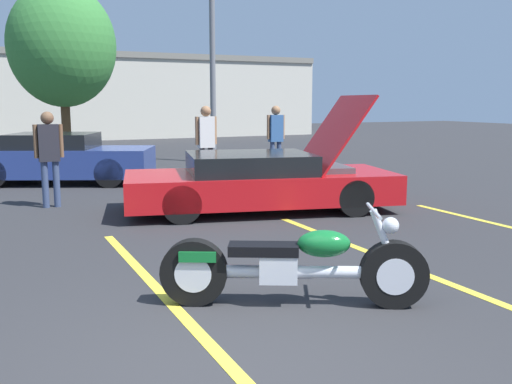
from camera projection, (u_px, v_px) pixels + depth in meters
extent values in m
plane|color=#2D2D30|center=(236.00, 378.00, 4.08)|extent=(80.00, 80.00, 0.00)
cube|color=yellow|center=(169.00, 301.00, 5.64)|extent=(0.12, 6.00, 0.01)
cube|color=yellow|center=(401.00, 265.00, 6.87)|extent=(0.12, 6.00, 0.01)
cube|color=beige|center=(15.00, 96.00, 28.32)|extent=(32.00, 4.00, 4.40)
cube|color=slate|center=(12.00, 54.00, 28.00)|extent=(32.00, 4.20, 0.30)
cylinder|color=slate|center=(213.00, 58.00, 17.88)|extent=(0.18, 0.18, 6.58)
cylinder|color=brown|center=(66.00, 124.00, 20.20)|extent=(0.32, 0.32, 2.27)
ellipsoid|color=#387F38|center=(62.00, 46.00, 19.77)|extent=(3.68, 3.68, 4.23)
cylinder|color=black|center=(394.00, 274.00, 5.43)|extent=(0.65, 0.44, 0.65)
cylinder|color=black|center=(194.00, 272.00, 5.50)|extent=(0.65, 0.44, 0.65)
cylinder|color=silver|center=(394.00, 274.00, 5.43)|extent=(0.39, 0.32, 0.36)
cylinder|color=silver|center=(194.00, 272.00, 5.50)|extent=(0.39, 0.32, 0.36)
cylinder|color=silver|center=(293.00, 272.00, 5.46)|extent=(1.50, 0.86, 0.12)
cube|color=silver|center=(278.00, 267.00, 5.46)|extent=(0.43, 0.38, 0.28)
ellipsoid|color=#146B2D|center=(324.00, 244.00, 5.41)|extent=(0.58, 0.48, 0.26)
cube|color=black|center=(263.00, 249.00, 5.44)|extent=(0.71, 0.54, 0.10)
cube|color=#146B2D|center=(199.00, 254.00, 5.47)|extent=(0.42, 0.36, 0.10)
cylinder|color=silver|center=(385.00, 241.00, 5.38)|extent=(0.30, 0.20, 0.63)
cylinder|color=silver|center=(374.00, 211.00, 5.34)|extent=(0.36, 0.64, 0.04)
sphere|color=silver|center=(391.00, 226.00, 5.36)|extent=(0.16, 0.16, 0.16)
cylinder|color=silver|center=(249.00, 274.00, 5.59)|extent=(1.14, 0.66, 0.09)
cube|color=red|center=(260.00, 187.00, 10.25)|extent=(5.07, 3.02, 0.51)
cube|color=black|center=(250.00, 163.00, 10.14)|extent=(2.49, 2.20, 0.35)
cylinder|color=black|center=(355.00, 198.00, 9.73)|extent=(0.67, 0.37, 0.64)
cylinder|color=black|center=(323.00, 184.00, 11.39)|extent=(0.67, 0.37, 0.64)
cylinder|color=black|center=(182.00, 204.00, 9.14)|extent=(0.67, 0.37, 0.64)
cylinder|color=black|center=(175.00, 188.00, 10.80)|extent=(0.67, 0.37, 0.64)
cube|color=red|center=(333.00, 134.00, 10.37)|extent=(1.38, 1.97, 1.38)
cube|color=#4C4C51|center=(329.00, 173.00, 10.47)|extent=(0.84, 1.18, 0.28)
cube|color=navy|center=(62.00, 162.00, 13.67)|extent=(4.57, 3.32, 0.66)
cube|color=black|center=(53.00, 141.00, 13.58)|extent=(2.38, 2.20, 0.35)
cylinder|color=black|center=(110.00, 173.00, 12.98)|extent=(0.70, 0.48, 0.67)
cylinder|color=black|center=(123.00, 165.00, 14.46)|extent=(0.70, 0.48, 0.67)
cylinder|color=black|center=(19.00, 166.00, 14.41)|extent=(0.70, 0.48, 0.67)
cylinder|color=#38476B|center=(45.00, 185.00, 10.51)|extent=(0.12, 0.12, 0.86)
cylinder|color=#38476B|center=(57.00, 184.00, 10.59)|extent=(0.12, 0.12, 0.86)
cube|color=#26262D|center=(49.00, 143.00, 10.43)|extent=(0.36, 0.20, 0.68)
cylinder|color=brown|center=(36.00, 141.00, 10.33)|extent=(0.08, 0.08, 0.61)
cylinder|color=brown|center=(61.00, 141.00, 10.52)|extent=(0.08, 0.08, 0.61)
sphere|color=brown|center=(47.00, 118.00, 10.36)|extent=(0.23, 0.23, 0.23)
cylinder|color=#333338|center=(202.00, 167.00, 13.13)|extent=(0.12, 0.12, 0.90)
cylinder|color=#333338|center=(211.00, 167.00, 13.21)|extent=(0.12, 0.12, 0.90)
cube|color=white|center=(206.00, 132.00, 13.04)|extent=(0.36, 0.20, 0.71)
cylinder|color=#9E704C|center=(197.00, 131.00, 12.94)|extent=(0.08, 0.08, 0.64)
cylinder|color=#9E704C|center=(215.00, 130.00, 13.13)|extent=(0.08, 0.08, 0.64)
sphere|color=#9E704C|center=(206.00, 111.00, 12.97)|extent=(0.24, 0.24, 0.24)
cylinder|color=#38476B|center=(272.00, 158.00, 15.14)|extent=(0.12, 0.12, 0.89)
cylinder|color=#38476B|center=(279.00, 158.00, 15.22)|extent=(0.12, 0.12, 0.89)
cube|color=#335B93|center=(276.00, 128.00, 15.05)|extent=(0.36, 0.20, 0.70)
cylinder|color=#9E704C|center=(268.00, 127.00, 14.95)|extent=(0.08, 0.08, 0.63)
cylinder|color=#9E704C|center=(283.00, 127.00, 15.14)|extent=(0.08, 0.08, 0.63)
sphere|color=#9E704C|center=(276.00, 110.00, 14.98)|extent=(0.24, 0.24, 0.24)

